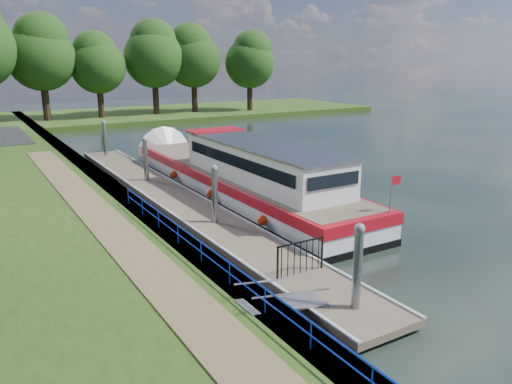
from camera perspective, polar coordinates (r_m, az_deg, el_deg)
ground at (r=15.49m, az=9.92°, el=-13.42°), size 160.00×160.00×0.00m
bank_edge at (r=26.90m, az=-15.76°, el=-0.45°), size 1.10×90.00×0.78m
far_bank at (r=66.01m, az=-12.27°, el=8.65°), size 60.00×18.00×0.60m
footpath at (r=19.86m, az=-15.51°, el=-4.70°), size 1.60×40.00×0.05m
blue_fence at (r=15.80m, az=-4.78°, el=-7.37°), size 0.04×18.04×0.72m
pontoon at (r=25.89m, az=-9.10°, el=-1.14°), size 2.50×30.00×0.56m
mooring_piles at (r=25.61m, az=-9.20°, el=1.22°), size 0.30×27.30×3.55m
gangway at (r=14.53m, az=3.04°, el=-12.43°), size 2.58×1.00×0.92m
gate_panel at (r=16.55m, az=5.11°, el=-6.93°), size 1.85×0.05×1.15m
barge at (r=27.49m, az=-2.54°, el=1.95°), size 4.36×21.15×4.78m
horizon_trees at (r=59.31m, az=-24.51°, el=14.39°), size 54.38×10.03×12.87m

